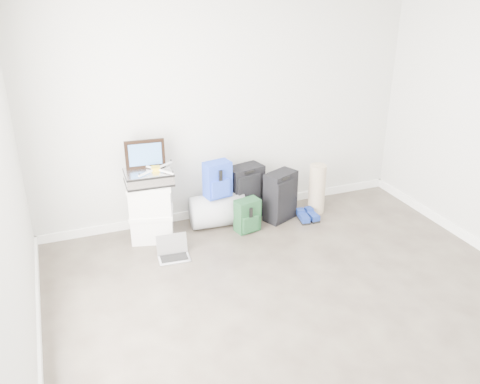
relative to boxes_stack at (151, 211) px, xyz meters
name	(u,v)px	position (x,y,z in m)	size (l,w,h in m)	color
ground	(329,337)	(1.00, -2.18, -0.34)	(5.00, 5.00, 0.00)	#352C26
room_envelope	(345,139)	(1.00, -2.16, 1.39)	(4.52, 5.02, 2.71)	beige
boxes_stack	(151,211)	(0.00, 0.00, 0.00)	(0.55, 0.48, 0.67)	white
briefcase	(149,177)	(0.00, 0.00, 0.40)	(0.49, 0.36, 0.14)	#B2B2B7
painting	(145,154)	(0.00, 0.10, 0.63)	(0.42, 0.06, 0.32)	black
drone	(156,169)	(0.08, -0.02, 0.50)	(0.43, 0.43, 0.05)	gold
duffel_bag	(217,210)	(0.78, 0.03, -0.14)	(0.39, 0.39, 0.63)	gray
blue_backpack	(218,180)	(0.78, 0.00, 0.25)	(0.33, 0.26, 0.42)	#192FA8
large_suitcase	(245,192)	(1.17, 0.12, -0.01)	(0.46, 0.35, 0.65)	black
green_backpack	(248,216)	(1.06, -0.23, -0.15)	(0.31, 0.25, 0.39)	#14371E
carry_on	(281,196)	(1.53, -0.10, -0.03)	(0.44, 0.38, 0.60)	black
shoes	(307,217)	(1.83, -0.23, -0.29)	(0.24, 0.27, 0.09)	black
rolled_rug	(317,189)	(2.03, -0.07, -0.03)	(0.20, 0.20, 0.62)	gray
laptop	(173,252)	(0.11, -0.48, -0.28)	(0.34, 0.26, 0.23)	#B7B7BC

